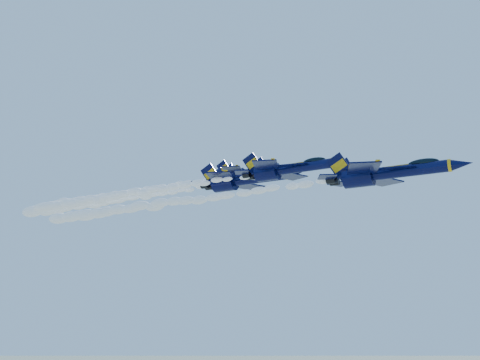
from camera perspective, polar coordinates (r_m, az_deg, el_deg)
The scene contains 8 objects.
jet_lead at distance 55.91m, azimuth 17.37°, elevation 0.84°, with size 15.90×13.04×5.91m.
smoke_trail_jet_lead at distance 70.20m, azimuth -8.94°, elevation -2.82°, with size 50.66×2.15×1.94m, color white.
jet_second at distance 70.51m, azimuth 5.80°, elevation 1.35°, with size 16.80×13.78×6.24m.
smoke_trail_jet_second at distance 88.74m, azimuth -13.56°, elevation -1.72°, with size 50.66×2.28×2.05m, color white.
jet_third at distance 80.38m, azimuth 0.47°, elevation 0.01°, with size 19.21×15.76×7.14m.
smoke_trail_jet_third at distance 101.09m, azimuth -16.18°, elevation -2.53°, with size 50.66×2.60×2.34m, color white.
jet_fourth at distance 89.87m, azimuth 1.24°, elevation 0.89°, with size 16.52×13.55×6.14m.
smoke_trail_jet_fourth at distance 109.03m, azimuth -13.73°, elevation -1.53°, with size 50.66×2.24×2.01m, color white.
Camera 1 is at (34.16, -66.25, 135.20)m, focal length 35.00 mm.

